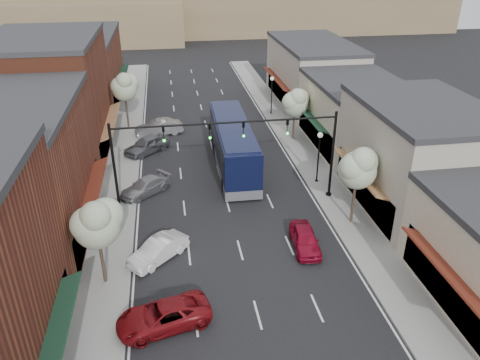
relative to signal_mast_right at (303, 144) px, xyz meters
name	(u,v)px	position (x,y,z in m)	size (l,w,h in m)	color
ground	(245,269)	(-5.62, -8.00, -4.62)	(160.00, 160.00, 0.00)	black
sidewalk_left	(124,156)	(-14.02, 10.50, -4.55)	(2.80, 73.00, 0.15)	gray
sidewalk_right	(298,145)	(2.78, 10.50, -4.55)	(2.80, 73.00, 0.15)	gray
curb_left	(139,155)	(-12.62, 10.50, -4.55)	(0.25, 73.00, 0.17)	gray
curb_right	(284,145)	(1.38, 10.50, -4.55)	(0.25, 73.00, 0.17)	gray
bldg_left_midnear	(10,174)	(-19.85, -2.00, 0.03)	(10.14, 14.10, 9.40)	brown
bldg_left_midfar	(51,99)	(-19.86, 12.00, 0.78)	(10.14, 14.10, 10.90)	brown
bldg_left_far	(79,70)	(-19.84, 28.00, -0.46)	(10.14, 18.10, 8.40)	brown
bldg_right_midnear	(417,157)	(8.10, -2.00, -0.72)	(9.14, 12.10, 7.90)	#ABA092
bldg_right_midfar	(354,114)	(8.08, 10.00, -1.46)	(9.14, 12.10, 6.40)	beige
bldg_right_far	(312,73)	(8.09, 24.00, -0.96)	(9.14, 16.10, 7.40)	#ABA092
hill_far	(178,2)	(-5.62, 82.00, 1.38)	(120.00, 30.00, 12.00)	#7A6647
hill_near	(54,22)	(-30.62, 70.00, -0.62)	(50.00, 20.00, 8.00)	#7A6647
signal_mast_right	(303,144)	(0.00, 0.00, 0.00)	(8.22, 0.46, 7.00)	black
signal_mast_left	(148,154)	(-11.24, 0.00, 0.00)	(8.22, 0.46, 7.00)	black
tree_right_near	(359,167)	(2.73, -4.05, -0.17)	(2.85, 2.65, 5.95)	#47382B
tree_right_far	(295,102)	(2.73, 11.95, -0.63)	(2.85, 2.65, 5.43)	#47382B
tree_left_near	(97,222)	(-13.87, -8.05, -0.40)	(2.85, 2.65, 5.69)	#47382B
tree_left_far	(125,86)	(-13.87, 17.95, -0.02)	(2.85, 2.65, 6.13)	#47382B
lamp_post_near	(319,149)	(2.18, 2.50, -1.62)	(0.44, 0.44, 4.44)	black
lamp_post_far	(272,89)	(2.18, 20.00, -1.62)	(0.44, 0.44, 4.44)	black
coach_bus	(233,144)	(-4.22, 6.73, -2.51)	(3.17, 13.41, 4.08)	black
red_hatchback	(305,239)	(-1.42, -6.40, -3.94)	(1.61, 3.99, 1.36)	maroon
parked_car_a	(164,316)	(-10.58, -12.01, -3.94)	(2.25, 4.87, 1.35)	maroon
parked_car_b	(158,250)	(-10.82, -6.14, -3.94)	(1.45, 4.16, 1.37)	white
parked_car_c	(145,187)	(-11.82, 2.73, -3.99)	(1.78, 4.37, 1.27)	gray
parked_car_d	(147,145)	(-11.82, 11.03, -3.82)	(1.89, 4.70, 1.60)	#56585D
parked_car_e	(159,128)	(-10.68, 15.53, -3.83)	(1.67, 4.79, 1.58)	#9E9FA3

